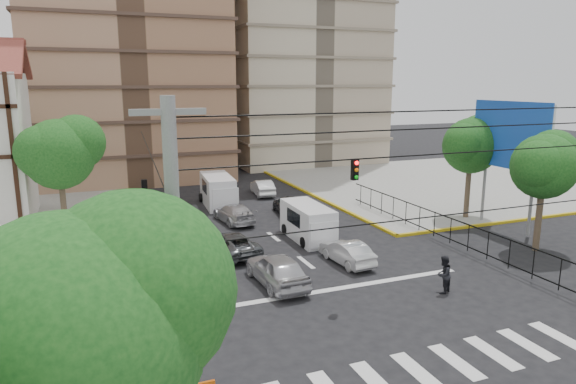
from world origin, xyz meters
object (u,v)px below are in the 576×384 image
van_left_lane (219,192)px  car_white_front_right (347,252)px  traffic_light_nw (146,207)px  van_right_lane (309,224)px  car_silver_front_left (277,269)px  pedestrian_crosswalk (443,274)px

van_left_lane → car_white_front_right: size_ratio=1.41×
van_left_lane → traffic_light_nw: bearing=-116.0°
traffic_light_nw → van_right_lane: traffic_light_nw is taller
van_left_lane → car_silver_front_left: (-1.35, -16.45, -0.36)m
traffic_light_nw → car_silver_front_left: size_ratio=0.97×
pedestrian_crosswalk → traffic_light_nw: bearing=-63.9°
van_left_lane → pedestrian_crosswalk: size_ratio=3.05×
car_silver_front_left → car_white_front_right: 4.65m
traffic_light_nw → car_silver_front_left: (5.30, -5.10, -2.34)m
van_right_lane → car_silver_front_left: van_right_lane is taller
van_left_lane → pedestrian_crosswalk: bearing=-70.8°
traffic_light_nw → van_left_lane: size_ratio=0.83×
van_right_lane → traffic_light_nw: bearing=-175.1°
car_silver_front_left → pedestrian_crosswalk: bearing=148.7°
car_silver_front_left → car_white_front_right: car_silver_front_left is taller
car_silver_front_left → car_white_front_right: bearing=-165.2°
pedestrian_crosswalk → car_silver_front_left: bearing=-56.5°
van_right_lane → car_silver_front_left: 7.23m
car_white_front_right → pedestrian_crosswalk: 5.53m
pedestrian_crosswalk → car_white_front_right: bearing=-93.8°
traffic_light_nw → car_white_front_right: (9.74, -3.72, -2.49)m
traffic_light_nw → pedestrian_crosswalk: bearing=-36.2°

